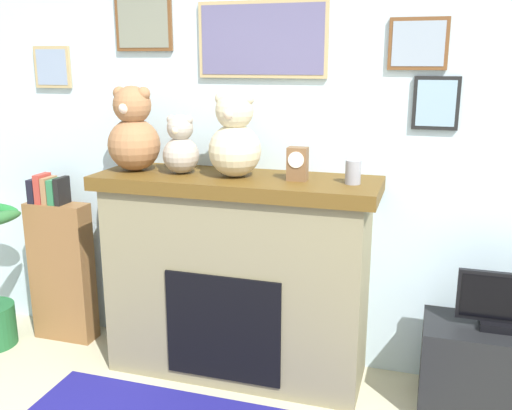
# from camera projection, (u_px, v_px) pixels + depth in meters

# --- Properties ---
(back_wall) EXTENTS (5.20, 0.15, 2.60)m
(back_wall) POSITION_uv_depth(u_px,v_px,m) (308.00, 156.00, 3.42)
(back_wall) COLOR silver
(back_wall) RESTS_ON ground_plane
(fireplace) EXTENTS (1.63, 0.57, 1.22)m
(fireplace) POSITION_uv_depth(u_px,v_px,m) (237.00, 276.00, 3.40)
(fireplace) COLOR #7E7554
(fireplace) RESTS_ON ground_plane
(bookshelf) EXTENTS (0.42, 0.16, 1.15)m
(bookshelf) POSITION_uv_depth(u_px,v_px,m) (61.00, 266.00, 3.83)
(bookshelf) COLOR brown
(bookshelf) RESTS_ON ground_plane
(tv_stand) EXTENTS (0.76, 0.40, 0.51)m
(tv_stand) POSITION_uv_depth(u_px,v_px,m) (494.00, 372.00, 3.03)
(tv_stand) COLOR black
(tv_stand) RESTS_ON ground_plane
(television) EXTENTS (0.45, 0.14, 0.31)m
(television) POSITION_uv_depth(u_px,v_px,m) (502.00, 304.00, 2.93)
(television) COLOR black
(television) RESTS_ON tv_stand
(candle_jar) EXTENTS (0.08, 0.08, 0.13)m
(candle_jar) POSITION_uv_depth(u_px,v_px,m) (353.00, 172.00, 3.02)
(candle_jar) COLOR gray
(candle_jar) RESTS_ON fireplace
(mantel_clock) EXTENTS (0.11, 0.08, 0.18)m
(mantel_clock) POSITION_uv_depth(u_px,v_px,m) (297.00, 164.00, 3.10)
(mantel_clock) COLOR brown
(mantel_clock) RESTS_ON fireplace
(teddy_bear_brown) EXTENTS (0.31, 0.31, 0.50)m
(teddy_bear_brown) POSITION_uv_depth(u_px,v_px,m) (134.00, 133.00, 3.35)
(teddy_bear_brown) COLOR #976641
(teddy_bear_brown) RESTS_ON fireplace
(teddy_bear_cream) EXTENTS (0.21, 0.21, 0.34)m
(teddy_bear_cream) POSITION_uv_depth(u_px,v_px,m) (181.00, 147.00, 3.28)
(teddy_bear_cream) COLOR #A69B8E
(teddy_bear_cream) RESTS_ON fireplace
(teddy_bear_tan) EXTENTS (0.30, 0.30, 0.48)m
(teddy_bear_tan) POSITION_uv_depth(u_px,v_px,m) (235.00, 139.00, 3.17)
(teddy_bear_tan) COLOR beige
(teddy_bear_tan) RESTS_ON fireplace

